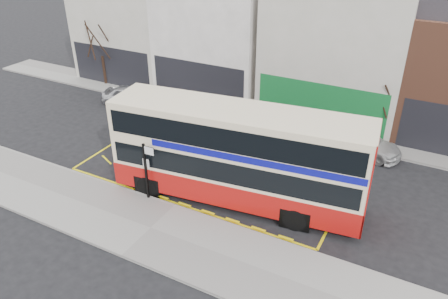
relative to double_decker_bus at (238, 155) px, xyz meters
The scene contains 15 objects.
ground 3.87m from the double_decker_bus, 144.70° to the right, with size 120.00×120.00×0.00m, color black.
pavement 5.25m from the double_decker_bus, 120.81° to the right, with size 40.00×4.00×0.15m, color gray.
kerb 4.00m from the double_decker_bus, 139.10° to the right, with size 40.00×0.15×0.15m, color gray.
far_pavement 9.93m from the double_decker_bus, 104.29° to the left, with size 50.00×3.00×0.15m, color gray.
road_markings 3.48m from the double_decker_bus, behind, with size 14.00×3.40×0.01m, color yellow, non-canonical shape.
terrace_far_left 20.84m from the double_decker_bus, 140.03° to the left, with size 8.00×8.01×10.80m.
terrace_left 15.71m from the double_decker_bus, 120.62° to the left, with size 8.00×8.01×11.80m.
terrace_green_shop 13.59m from the double_decker_bus, 85.16° to the left, with size 9.00×8.01×11.30m.
double_decker_bus is the anchor object (origin of this frame).
bus_stop_post 4.39m from the double_decker_bus, 151.06° to the right, with size 0.75×0.13×3.01m.
car_silver 13.87m from the double_decker_bus, 150.08° to the left, with size 1.76×4.38×1.49m, color silver.
car_grey 7.51m from the double_decker_bus, 103.63° to the left, with size 1.52×4.35×1.43m, color #36383D.
car_white 9.10m from the double_decker_bus, 61.06° to the left, with size 1.88×4.62×1.34m, color #BCBCBC.
street_tree_left 19.16m from the double_decker_bus, 150.83° to the left, with size 3.04×3.04×6.56m.
street_tree_right 11.19m from the double_decker_bus, 63.24° to the left, with size 2.26×2.26×4.88m.
Camera 1 is at (10.13, -14.33, 12.70)m, focal length 35.00 mm.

